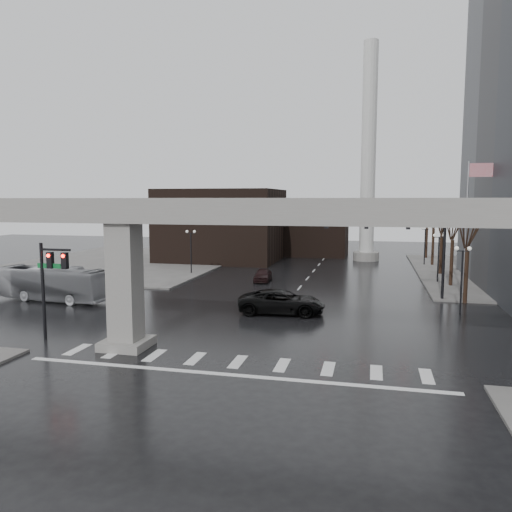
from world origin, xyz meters
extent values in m
plane|color=black|center=(0.00, 0.00, 0.00)|extent=(160.00, 160.00, 0.00)
cube|color=slate|center=(-26.00, 36.00, 0.07)|extent=(28.00, 36.00, 0.15)
cube|color=gray|center=(0.00, 0.00, 8.00)|extent=(48.00, 2.20, 1.40)
cube|color=gray|center=(-7.00, 0.00, 3.65)|extent=(1.60, 1.60, 7.30)
cube|color=gray|center=(-7.00, 0.00, 0.25)|extent=(2.60, 2.60, 0.50)
cube|color=black|center=(-14.00, 42.00, 5.00)|extent=(16.00, 14.00, 10.00)
cube|color=black|center=(-2.00, 52.00, 4.00)|extent=(10.00, 10.00, 8.00)
cylinder|color=silver|center=(6.00, 46.00, 15.00)|extent=(2.00, 2.00, 30.00)
cylinder|color=gray|center=(6.00, 46.00, 0.60)|extent=(3.60, 3.60, 1.20)
cylinder|color=black|center=(12.80, 18.80, 4.00)|extent=(0.24, 0.24, 8.00)
cylinder|color=black|center=(6.80, 18.80, 7.20)|extent=(12.00, 0.18, 0.18)
cube|color=black|center=(9.80, 18.80, 6.55)|extent=(0.35, 0.30, 1.00)
cube|color=black|center=(6.30, 18.80, 6.55)|extent=(0.35, 0.30, 1.00)
cube|color=black|center=(2.80, 18.80, 6.55)|extent=(0.35, 0.30, 1.00)
sphere|color=#FF0C05|center=(9.80, 18.62, 6.85)|extent=(0.20, 0.20, 0.20)
cube|color=#0E622A|center=(11.30, 18.80, 7.00)|extent=(1.80, 0.05, 0.35)
cube|color=#0E622A|center=(4.80, 18.80, 7.00)|extent=(1.80, 0.05, 0.35)
cylinder|color=black|center=(-12.80, 0.50, 3.00)|extent=(0.20, 0.20, 6.00)
cylinder|color=black|center=(-11.80, 0.50, 5.60)|extent=(2.00, 0.14, 0.14)
cube|color=black|center=(-12.20, 0.50, 4.95)|extent=(0.35, 0.30, 1.00)
cube|color=black|center=(-11.20, 0.50, 4.95)|extent=(0.35, 0.30, 1.00)
cube|color=#0E622A|center=(-12.30, 0.50, 4.60)|extent=(1.60, 0.05, 0.30)
cylinder|color=silver|center=(15.00, 22.00, 6.00)|extent=(0.12, 0.12, 12.00)
cube|color=red|center=(16.00, 22.00, 11.20)|extent=(2.00, 0.03, 1.20)
cylinder|color=black|center=(13.50, 14.00, 2.40)|extent=(0.14, 0.14, 4.80)
cube|color=black|center=(13.50, 14.00, 4.75)|extent=(0.90, 0.06, 0.06)
sphere|color=silver|center=(13.05, 14.00, 4.95)|extent=(0.32, 0.32, 0.32)
sphere|color=silver|center=(13.95, 14.00, 4.95)|extent=(0.32, 0.32, 0.32)
cylinder|color=black|center=(13.50, 28.00, 2.40)|extent=(0.14, 0.14, 4.80)
cube|color=black|center=(13.50, 28.00, 4.75)|extent=(0.90, 0.06, 0.06)
sphere|color=silver|center=(13.05, 28.00, 4.95)|extent=(0.32, 0.32, 0.32)
sphere|color=silver|center=(13.95, 28.00, 4.95)|extent=(0.32, 0.32, 0.32)
cylinder|color=black|center=(13.50, 42.00, 2.40)|extent=(0.14, 0.14, 4.80)
cube|color=black|center=(13.50, 42.00, 4.75)|extent=(0.90, 0.06, 0.06)
sphere|color=silver|center=(13.05, 42.00, 4.95)|extent=(0.32, 0.32, 0.32)
sphere|color=silver|center=(13.95, 42.00, 4.95)|extent=(0.32, 0.32, 0.32)
cylinder|color=black|center=(-13.50, 14.00, 2.40)|extent=(0.14, 0.14, 4.80)
cube|color=black|center=(-13.50, 14.00, 4.75)|extent=(0.90, 0.06, 0.06)
sphere|color=silver|center=(-13.95, 14.00, 4.95)|extent=(0.32, 0.32, 0.32)
sphere|color=silver|center=(-13.05, 14.00, 4.95)|extent=(0.32, 0.32, 0.32)
cylinder|color=black|center=(-13.50, 28.00, 2.40)|extent=(0.14, 0.14, 4.80)
cube|color=black|center=(-13.50, 28.00, 4.75)|extent=(0.90, 0.06, 0.06)
sphere|color=silver|center=(-13.95, 28.00, 4.95)|extent=(0.32, 0.32, 0.32)
sphere|color=silver|center=(-13.05, 28.00, 4.95)|extent=(0.32, 0.32, 0.32)
cylinder|color=black|center=(-13.50, 42.00, 2.40)|extent=(0.14, 0.14, 4.80)
cube|color=black|center=(-13.50, 42.00, 4.75)|extent=(0.90, 0.06, 0.06)
sphere|color=silver|center=(-13.95, 42.00, 4.95)|extent=(0.32, 0.32, 0.32)
sphere|color=silver|center=(-13.05, 42.00, 4.95)|extent=(0.32, 0.32, 0.32)
cylinder|color=black|center=(14.50, 18.00, 2.27)|extent=(0.34, 0.34, 4.55)
cylinder|color=black|center=(14.50, 18.00, 6.01)|extent=(0.12, 1.52, 2.98)
cylinder|color=black|center=(15.00, 18.25, 5.78)|extent=(0.83, 1.14, 2.51)
cylinder|color=black|center=(14.50, 26.00, 2.33)|extent=(0.34, 0.34, 4.66)
cylinder|color=black|center=(14.50, 26.00, 6.15)|extent=(0.12, 1.55, 3.05)
cylinder|color=black|center=(15.00, 26.25, 5.91)|extent=(0.85, 1.16, 2.57)
cylinder|color=black|center=(14.50, 34.00, 2.38)|extent=(0.34, 0.34, 4.76)
cylinder|color=black|center=(14.50, 34.00, 6.29)|extent=(0.12, 1.59, 3.11)
cylinder|color=black|center=(15.00, 34.25, 6.05)|extent=(0.86, 1.18, 2.62)
cylinder|color=black|center=(14.50, 42.00, 2.43)|extent=(0.34, 0.34, 4.87)
cylinder|color=black|center=(14.50, 42.00, 6.43)|extent=(0.12, 1.62, 3.18)
cylinder|color=black|center=(15.00, 42.25, 6.18)|extent=(0.88, 1.20, 2.68)
cylinder|color=black|center=(14.50, 50.00, 2.48)|extent=(0.34, 0.34, 4.97)
cylinder|color=black|center=(14.50, 50.00, 6.57)|extent=(0.12, 1.65, 3.25)
cylinder|color=black|center=(15.00, 50.25, 6.31)|extent=(0.89, 1.23, 2.74)
imported|color=black|center=(0.27, 10.66, 0.91)|extent=(6.72, 3.48, 1.81)
imported|color=#AAABAF|center=(-19.63, 10.97, 1.47)|extent=(10.81, 3.89, 2.94)
imported|color=black|center=(-4.32, 24.87, 0.68)|extent=(1.90, 4.11, 1.37)
camera|label=1|loc=(6.84, -25.89, 8.63)|focal=35.00mm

